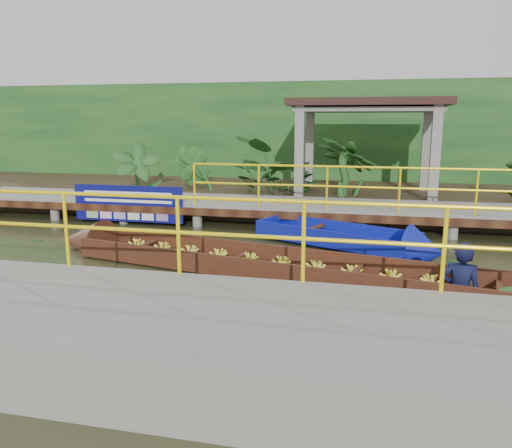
# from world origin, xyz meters

# --- Properties ---
(ground) EXTENTS (80.00, 80.00, 0.00)m
(ground) POSITION_xyz_m (0.00, 0.00, 0.00)
(ground) COLOR #292D16
(ground) RESTS_ON ground
(land_strip) EXTENTS (30.00, 8.00, 0.45)m
(land_strip) POSITION_xyz_m (0.00, 7.50, 0.23)
(land_strip) COLOR #2E2617
(land_strip) RESTS_ON ground
(far_dock) EXTENTS (16.00, 2.06, 1.66)m
(far_dock) POSITION_xyz_m (0.02, 3.43, 0.48)
(far_dock) COLOR slate
(far_dock) RESTS_ON ground
(near_dock) EXTENTS (18.00, 2.40, 1.73)m
(near_dock) POSITION_xyz_m (1.00, -4.20, 0.30)
(near_dock) COLOR slate
(near_dock) RESTS_ON ground
(pavilion) EXTENTS (4.40, 3.00, 3.00)m
(pavilion) POSITION_xyz_m (3.00, 6.30, 2.82)
(pavilion) COLOR slate
(pavilion) RESTS_ON ground
(foliage_backdrop) EXTENTS (30.00, 0.80, 4.00)m
(foliage_backdrop) POSITION_xyz_m (0.00, 10.00, 2.00)
(foliage_backdrop) COLOR #144019
(foliage_backdrop) RESTS_ON ground
(vendor_boat) EXTENTS (10.26, 3.11, 2.03)m
(vendor_boat) POSITION_xyz_m (2.19, -0.92, 0.21)
(vendor_boat) COLOR #33170D
(vendor_boat) RESTS_ON ground
(moored_blue_boat) EXTENTS (4.03, 2.55, 0.95)m
(moored_blue_boat) POSITION_xyz_m (3.36, 1.11, 0.17)
(moored_blue_boat) COLOR #0D1691
(moored_blue_boat) RESTS_ON ground
(blue_banner) EXTENTS (2.92, 0.04, 0.91)m
(blue_banner) POSITION_xyz_m (-2.75, 2.48, 0.56)
(blue_banner) COLOR #0B0C5E
(blue_banner) RESTS_ON ground
(tropical_plants) EXTENTS (14.26, 1.26, 1.58)m
(tropical_plants) POSITION_xyz_m (2.25, 5.30, 1.24)
(tropical_plants) COLOR #144019
(tropical_plants) RESTS_ON ground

